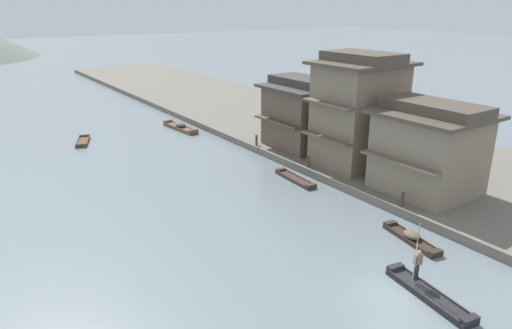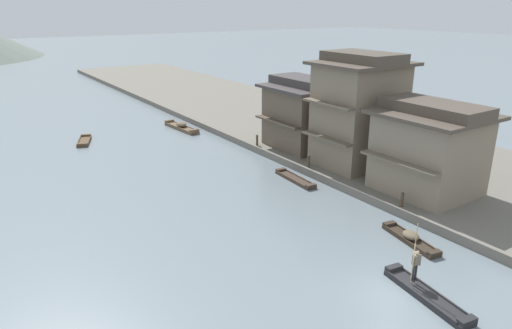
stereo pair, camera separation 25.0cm
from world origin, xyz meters
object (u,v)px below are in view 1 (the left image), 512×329
object	(u,v)px
boat_moored_second	(180,127)
house_waterfront_tall	(303,113)
house_waterfront_second	(359,110)
mooring_post_dock_near	(402,199)
mooring_post_dock_mid	(309,161)
boat_moored_third	(83,141)
boat_foreground_poled	(429,295)
boat_moored_far	(411,238)
house_waterfront_nearest	(429,148)
boat_moored_nearest	(295,179)
mooring_post_dock_far	(256,140)
boatman_person	(418,261)

from	to	relation	value
boat_moored_second	house_waterfront_tall	world-z (taller)	house_waterfront_tall
house_waterfront_second	mooring_post_dock_near	distance (m)	9.38
mooring_post_dock_mid	boat_moored_third	bearing A→B (deg)	122.91
boat_foreground_poled	boat_moored_second	size ratio (longest dim) A/B	0.85
house_waterfront_second	boat_moored_third	bearing A→B (deg)	128.22
boat_moored_far	house_waterfront_nearest	world-z (taller)	house_waterfront_nearest
boat_moored_nearest	house_waterfront_second	bearing A→B (deg)	-8.50
boat_foreground_poled	house_waterfront_nearest	distance (m)	12.59
boat_moored_third	house_waterfront_tall	xyz separation A→B (m)	(15.65, -14.24, 3.46)
boat_foreground_poled	house_waterfront_second	xyz separation A→B (m)	(9.82, 14.20, 4.75)
boat_moored_far	mooring_post_dock_near	xyz separation A→B (m)	(2.34, 2.62, 0.85)
house_waterfront_nearest	mooring_post_dock_near	xyz separation A→B (m)	(-3.48, -0.94, -2.53)
boat_moored_far	mooring_post_dock_far	distance (m)	19.07
boat_foreground_poled	boat_moored_third	distance (m)	35.17
mooring_post_dock_mid	boatman_person	bearing A→B (deg)	-112.13
boat_moored_nearest	house_waterfront_nearest	distance (m)	9.84
boatman_person	house_waterfront_nearest	distance (m)	11.70
boat_moored_second	mooring_post_dock_far	world-z (taller)	mooring_post_dock_far
boat_moored_nearest	boat_moored_third	xyz separation A→B (m)	(-10.59, 19.59, 0.01)
boat_foreground_poled	boat_moored_second	distance (m)	34.10
boat_foreground_poled	mooring_post_dock_far	xyz separation A→B (m)	(6.08, 22.79, 0.92)
mooring_post_dock_near	boatman_person	bearing A→B (deg)	-136.70
boat_moored_second	boat_foreground_poled	bearing A→B (deg)	-96.35
boat_moored_second	boat_moored_far	xyz separation A→B (m)	(-0.03, -30.01, -0.06)
boat_moored_third	house_waterfront_second	world-z (taller)	house_waterfront_second
boat_moored_second	house_waterfront_second	distance (m)	21.11
house_waterfront_tall	house_waterfront_second	bearing A→B (deg)	-86.15
house_waterfront_second	mooring_post_dock_near	xyz separation A→B (m)	(-3.74, -7.71, -3.84)
boat_moored_second	boat_moored_nearest	bearing A→B (deg)	-88.28
boatman_person	mooring_post_dock_mid	xyz separation A→B (m)	(5.97, 14.68, -0.39)
boat_moored_second	house_waterfront_nearest	bearing A→B (deg)	-77.66
boat_foreground_poled	mooring_post_dock_near	bearing A→B (deg)	46.87
boat_foreground_poled	house_waterfront_second	size ratio (longest dim) A/B	0.56
boat_moored_nearest	mooring_post_dock_near	world-z (taller)	mooring_post_dock_near
boat_moored_far	mooring_post_dock_near	size ratio (longest dim) A/B	4.39
boat_moored_far	house_waterfront_tall	world-z (taller)	house_waterfront_tall
boat_moored_third	boat_moored_far	size ratio (longest dim) A/B	0.90
boat_moored_third	mooring_post_dock_mid	size ratio (longest dim) A/B	3.84
house_waterfront_nearest	boatman_person	bearing A→B (deg)	-145.21
boatman_person	mooring_post_dock_near	bearing A→B (deg)	43.30
boat_foreground_poled	mooring_post_dock_far	distance (m)	23.60
boat_moored_far	mooring_post_dock_mid	world-z (taller)	mooring_post_dock_mid
boatman_person	house_waterfront_nearest	world-z (taller)	house_waterfront_nearest
boat_moored_second	mooring_post_dock_mid	world-z (taller)	mooring_post_dock_mid
mooring_post_dock_mid	mooring_post_dock_far	world-z (taller)	mooring_post_dock_mid
boat_moored_nearest	house_waterfront_second	size ratio (longest dim) A/B	0.50
boat_foreground_poled	boat_moored_far	distance (m)	5.39
boat_moored_third	boat_moored_far	bearing A→B (deg)	-71.98
boat_moored_nearest	mooring_post_dock_near	xyz separation A→B (m)	(1.74, -8.52, 0.94)
mooring_post_dock_far	house_waterfront_nearest	bearing A→B (deg)	-77.25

